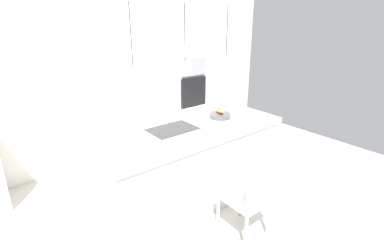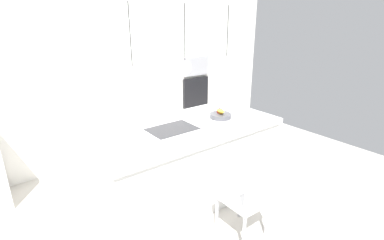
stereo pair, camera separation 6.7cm
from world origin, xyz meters
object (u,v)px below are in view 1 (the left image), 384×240
at_px(oven, 193,92).
at_px(microwave, 193,66).
at_px(fruit_bowl, 220,115).
at_px(chair_near, 249,196).

bearing_deg(oven, microwave, 0.00).
relative_size(fruit_bowl, chair_near, 0.33).
bearing_deg(oven, fruit_bowl, -117.79).
bearing_deg(chair_near, microwave, 62.56).
bearing_deg(microwave, chair_near, -117.44).
height_order(oven, chair_near, oven).
bearing_deg(chair_near, fruit_bowl, 63.15).
height_order(microwave, chair_near, microwave).
xyz_separation_m(oven, chair_near, (-1.34, -2.58, -0.38)).
xyz_separation_m(fruit_bowl, oven, (0.86, 1.63, -0.15)).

